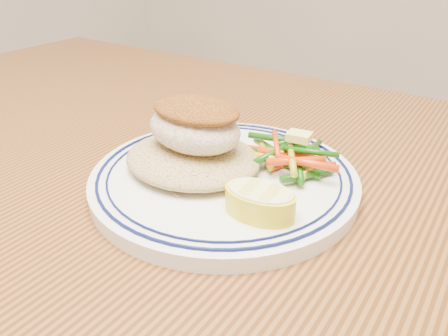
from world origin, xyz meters
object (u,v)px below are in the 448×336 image
Objects in this scene: plate at (224,177)px; fish_fillet at (195,124)px; rice_pilaf at (193,155)px; vegetable_pile at (290,156)px; dining_table at (222,292)px; lemon_wedge at (260,200)px.

fish_fillet is (-0.03, -0.00, 0.05)m from plate.
rice_pilaf is 1.33× the size of fish_fillet.
plate is 0.06m from fish_fillet.
vegetable_pile is (0.08, 0.05, -0.03)m from fish_fillet.
fish_fillet is at bearing -172.95° from plate.
rice_pilaf and vegetable_pile have the same top height.
lemon_wedge is at bearing -3.30° from dining_table.
vegetable_pile is at bearing 34.41° from rice_pilaf.
dining_table is 0.17m from fish_fillet.
fish_fillet reaches higher than lemon_wedge.
rice_pilaf is at bearing -145.59° from vegetable_pile.
vegetable_pile reaches higher than lemon_wedge.
dining_table is at bearing -103.83° from vegetable_pile.
vegetable_pile is at bearing 101.06° from lemon_wedge.
dining_table is 14.15× the size of fish_fillet.
fish_fillet reaches higher than rice_pilaf.
fish_fillet is at bearing 86.64° from rice_pilaf.
lemon_wedge is at bearing -19.86° from rice_pilaf.
dining_table is 13.60× the size of vegetable_pile.
plate is at bearing -136.10° from vegetable_pile.
rice_pilaf reaches higher than plate.
dining_table is 10.63× the size of rice_pilaf.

